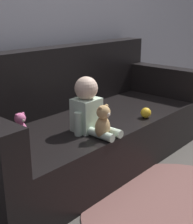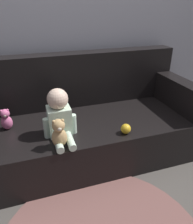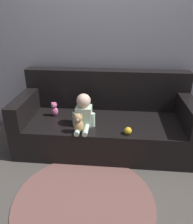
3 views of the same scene
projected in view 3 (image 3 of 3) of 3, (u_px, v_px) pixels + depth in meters
The scene contains 8 objects.
ground_plane at pixel (104, 145), 2.86m from camera, with size 12.00×12.00×0.00m, color #4C4742.
wall_back at pixel (108, 37), 2.77m from camera, with size 8.00×0.05×2.60m.
couch at pixel (105, 122), 2.79m from camera, with size 2.11×0.87×0.92m.
person_baby at pixel (84, 113), 2.47m from camera, with size 0.26×0.35×0.38m.
teddy_bear_brown at pixel (79, 123), 2.35m from camera, with size 0.11×0.11×0.23m.
plush_toy_side at pixel (54, 109), 2.73m from camera, with size 0.09×0.08×0.19m.
toy_ball at pixel (128, 131), 2.35m from camera, with size 0.08×0.08×0.08m.
floor_rug at pixel (84, 201), 2.03m from camera, with size 1.32×1.32×0.01m.
Camera 3 is at (0.13, -2.39, 1.62)m, focal length 35.00 mm.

